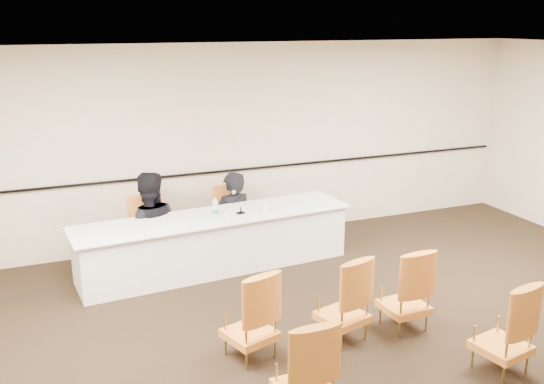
{
  "coord_description": "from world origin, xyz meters",
  "views": [
    {
      "loc": [
        -2.81,
        -4.57,
        3.31
      ],
      "look_at": [
        0.13,
        2.6,
        1.1
      ],
      "focal_mm": 40.0,
      "sensor_mm": 36.0,
      "label": 1
    }
  ],
  "objects_px": {
    "drinking_glass": "(227,214)",
    "aud_chair_front_right": "(405,288)",
    "microphone": "(240,203)",
    "aud_chair_back_right": "(503,326)",
    "aud_chair_front_mid": "(343,297)",
    "panel_table": "(215,242)",
    "coffee_cup": "(265,208)",
    "panelist_second_chair": "(149,232)",
    "aud_chair_back_left": "(304,367)",
    "aud_chair_front_left": "(250,314)",
    "panelist_second": "(149,234)",
    "panelist_main_chair": "(233,219)",
    "water_bottle": "(215,207)",
    "panelist_main": "(233,228)"
  },
  "relations": [
    {
      "from": "panel_table",
      "to": "aud_chair_back_left",
      "type": "xyz_separation_m",
      "value": [
        -0.26,
        -3.39,
        0.09
      ]
    },
    {
      "from": "panelist_second_chair",
      "to": "coffee_cup",
      "type": "bearing_deg",
      "value": -26.43
    },
    {
      "from": "aud_chair_front_left",
      "to": "aud_chair_front_mid",
      "type": "bearing_deg",
      "value": -18.03
    },
    {
      "from": "water_bottle",
      "to": "drinking_glass",
      "type": "xyz_separation_m",
      "value": [
        0.13,
        -0.1,
        -0.08
      ]
    },
    {
      "from": "coffee_cup",
      "to": "microphone",
      "type": "bearing_deg",
      "value": 171.3
    },
    {
      "from": "panelist_main_chair",
      "to": "aud_chair_front_right",
      "type": "bearing_deg",
      "value": -76.16
    },
    {
      "from": "microphone",
      "to": "aud_chair_front_mid",
      "type": "distance_m",
      "value": 2.35
    },
    {
      "from": "panelist_second",
      "to": "microphone",
      "type": "xyz_separation_m",
      "value": [
        1.16,
        -0.55,
        0.47
      ]
    },
    {
      "from": "panel_table",
      "to": "aud_chair_front_right",
      "type": "relative_size",
      "value": 4.01
    },
    {
      "from": "drinking_glass",
      "to": "aud_chair_back_right",
      "type": "height_order",
      "value": "aud_chair_back_right"
    },
    {
      "from": "panelist_main",
      "to": "aud_chair_front_right",
      "type": "height_order",
      "value": "panelist_main"
    },
    {
      "from": "panelist_main",
      "to": "panelist_second",
      "type": "xyz_separation_m",
      "value": [
        -1.26,
        -0.1,
        0.11
      ]
    },
    {
      "from": "water_bottle",
      "to": "microphone",
      "type": "bearing_deg",
      "value": -5.03
    },
    {
      "from": "aud_chair_back_left",
      "to": "panelist_main",
      "type": "bearing_deg",
      "value": 80.03
    },
    {
      "from": "panelist_main_chair",
      "to": "aud_chair_front_left",
      "type": "distance_m",
      "value": 3.02
    },
    {
      "from": "panel_table",
      "to": "microphone",
      "type": "height_order",
      "value": "microphone"
    },
    {
      "from": "microphone",
      "to": "aud_chair_front_mid",
      "type": "relative_size",
      "value": 0.32
    },
    {
      "from": "panelist_main_chair",
      "to": "microphone",
      "type": "bearing_deg",
      "value": -103.36
    },
    {
      "from": "microphone",
      "to": "water_bottle",
      "type": "bearing_deg",
      "value": 159.97
    },
    {
      "from": "microphone",
      "to": "aud_chair_back_right",
      "type": "relative_size",
      "value": 0.32
    },
    {
      "from": "panel_table",
      "to": "aud_chair_front_mid",
      "type": "bearing_deg",
      "value": -77.82
    },
    {
      "from": "drinking_glass",
      "to": "aud_chair_front_mid",
      "type": "distance_m",
      "value": 2.31
    },
    {
      "from": "panelist_main_chair",
      "to": "drinking_glass",
      "type": "bearing_deg",
      "value": -118.5
    },
    {
      "from": "panel_table",
      "to": "aud_chair_front_right",
      "type": "distance_m",
      "value": 2.79
    },
    {
      "from": "panelist_second",
      "to": "coffee_cup",
      "type": "bearing_deg",
      "value": 164.13
    },
    {
      "from": "panelist_second_chair",
      "to": "aud_chair_back_left",
      "type": "height_order",
      "value": "same"
    },
    {
      "from": "panelist_second_chair",
      "to": "aud_chair_front_mid",
      "type": "height_order",
      "value": "same"
    },
    {
      "from": "water_bottle",
      "to": "aud_chair_front_right",
      "type": "xyz_separation_m",
      "value": [
        1.43,
        -2.37,
        -0.42
      ]
    },
    {
      "from": "panel_table",
      "to": "panelist_second",
      "type": "xyz_separation_m",
      "value": [
        -0.8,
        0.51,
        0.06
      ]
    },
    {
      "from": "coffee_cup",
      "to": "aud_chair_back_right",
      "type": "xyz_separation_m",
      "value": [
        1.13,
        -3.37,
        -0.35
      ]
    },
    {
      "from": "panelist_main",
      "to": "aud_chair_back_left",
      "type": "xyz_separation_m",
      "value": [
        -0.72,
        -4.0,
        0.14
      ]
    },
    {
      "from": "water_bottle",
      "to": "aud_chair_front_mid",
      "type": "xyz_separation_m",
      "value": [
        0.69,
        -2.32,
        -0.42
      ]
    },
    {
      "from": "panelist_second_chair",
      "to": "panel_table",
      "type": "bearing_deg",
      "value": -36.61
    },
    {
      "from": "panelist_main_chair",
      "to": "coffee_cup",
      "type": "xyz_separation_m",
      "value": [
        0.23,
        -0.7,
        0.35
      ]
    },
    {
      "from": "panelist_second_chair",
      "to": "aud_chair_front_left",
      "type": "height_order",
      "value": "same"
    },
    {
      "from": "aud_chair_front_right",
      "to": "aud_chair_back_left",
      "type": "relative_size",
      "value": 1.0
    },
    {
      "from": "panel_table",
      "to": "panelist_main",
      "type": "height_order",
      "value": "panelist_main"
    },
    {
      "from": "drinking_glass",
      "to": "aud_chair_front_right",
      "type": "xyz_separation_m",
      "value": [
        1.31,
        -2.26,
        -0.34
      ]
    },
    {
      "from": "panel_table",
      "to": "microphone",
      "type": "distance_m",
      "value": 0.64
    },
    {
      "from": "panelist_second",
      "to": "aud_chair_front_mid",
      "type": "distance_m",
      "value": 3.21
    },
    {
      "from": "panelist_second_chair",
      "to": "aud_chair_back_right",
      "type": "relative_size",
      "value": 1.0
    },
    {
      "from": "panel_table",
      "to": "drinking_glass",
      "type": "distance_m",
      "value": 0.47
    },
    {
      "from": "drinking_glass",
      "to": "aud_chair_front_mid",
      "type": "xyz_separation_m",
      "value": [
        0.56,
        -2.21,
        -0.34
      ]
    },
    {
      "from": "aud_chair_front_right",
      "to": "microphone",
      "type": "bearing_deg",
      "value": 112.06
    },
    {
      "from": "microphone",
      "to": "aud_chair_back_right",
      "type": "xyz_separation_m",
      "value": [
        1.47,
        -3.42,
        -0.44
      ]
    },
    {
      "from": "panelist_main",
      "to": "aud_chair_front_right",
      "type": "relative_size",
      "value": 1.81
    },
    {
      "from": "aud_chair_front_left",
      "to": "aud_chair_back_right",
      "type": "relative_size",
      "value": 1.0
    },
    {
      "from": "microphone",
      "to": "aud_chair_back_left",
      "type": "distance_m",
      "value": 3.43
    },
    {
      "from": "panel_table",
      "to": "coffee_cup",
      "type": "height_order",
      "value": "coffee_cup"
    },
    {
      "from": "water_bottle",
      "to": "aud_chair_front_left",
      "type": "distance_m",
      "value": 2.36
    }
  ]
}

